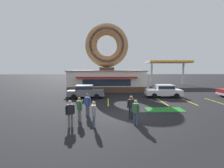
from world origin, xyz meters
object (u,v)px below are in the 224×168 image
(pedestrian_crossing_woman, at_px, (70,112))
(trash_bin, at_px, (151,90))
(golf_ball, at_px, (162,110))
(car_grey, at_px, (85,91))
(pedestrian_blue_sweater_man, at_px, (94,113))
(pedestrian_hooded_kid, at_px, (131,106))
(car_white, at_px, (164,90))
(putting_flag_pin, at_px, (181,105))
(pedestrian_beanie_man, at_px, (88,104))
(pedestrian_clipboard_woman, at_px, (79,108))
(pedestrian_leather_jacket_man, at_px, (136,111))

(pedestrian_crossing_woman, xyz_separation_m, trash_bin, (8.87, 12.99, -0.47))
(golf_ball, xyz_separation_m, car_grey, (-7.58, 5.95, 0.82))
(pedestrian_blue_sweater_man, distance_m, pedestrian_hooded_kid, 2.99)
(car_white, height_order, pedestrian_crossing_woman, pedestrian_crossing_woman)
(golf_ball, distance_m, trash_bin, 9.72)
(pedestrian_crossing_woman, bearing_deg, car_grey, 92.79)
(car_grey, distance_m, pedestrian_hooded_kid, 9.13)
(putting_flag_pin, height_order, pedestrian_beanie_man, pedestrian_beanie_man)
(pedestrian_clipboard_woman, height_order, pedestrian_beanie_man, pedestrian_beanie_man)
(car_white, distance_m, pedestrian_clipboard_woman, 12.59)
(putting_flag_pin, height_order, pedestrian_clipboard_woman, pedestrian_clipboard_woman)
(pedestrian_blue_sweater_man, relative_size, pedestrian_beanie_man, 0.95)
(pedestrian_hooded_kid, xyz_separation_m, pedestrian_leather_jacket_man, (0.13, -1.14, -0.04))
(trash_bin, bearing_deg, pedestrian_blue_sweater_man, -119.51)
(pedestrian_hooded_kid, bearing_deg, pedestrian_beanie_man, 167.31)
(car_white, xyz_separation_m, trash_bin, (-0.67, 3.33, -0.37))
(putting_flag_pin, bearing_deg, pedestrian_beanie_man, -168.73)
(car_grey, bearing_deg, pedestrian_blue_sweater_man, -78.38)
(pedestrian_crossing_woman, bearing_deg, pedestrian_clipboard_woman, 69.75)
(pedestrian_blue_sweater_man, bearing_deg, pedestrian_beanie_man, 107.28)
(putting_flag_pin, relative_size, pedestrian_crossing_woman, 0.32)
(golf_ball, distance_m, car_white, 6.73)
(pedestrian_blue_sweater_man, relative_size, trash_bin, 1.72)
(trash_bin, bearing_deg, pedestrian_hooded_kid, -112.64)
(car_white, relative_size, pedestrian_leather_jacket_man, 2.76)
(pedestrian_beanie_man, bearing_deg, pedestrian_leather_jacket_man, -28.95)
(car_white, bearing_deg, pedestrian_clipboard_woman, -136.69)
(pedestrian_blue_sweater_man, height_order, pedestrian_clipboard_woman, pedestrian_clipboard_woman)
(car_grey, distance_m, pedestrian_clipboard_woman, 8.40)
(car_grey, bearing_deg, golf_ball, -38.11)
(pedestrian_blue_sweater_man, distance_m, pedestrian_clipboard_woman, 1.55)
(putting_flag_pin, height_order, pedestrian_blue_sweater_man, pedestrian_blue_sweater_man)
(pedestrian_hooded_kid, bearing_deg, trash_bin, 67.36)
(pedestrian_blue_sweater_man, bearing_deg, golf_ball, 31.83)
(putting_flag_pin, height_order, pedestrian_crossing_woman, pedestrian_crossing_woman)
(pedestrian_beanie_man, bearing_deg, pedestrian_hooded_kid, -12.69)
(pedestrian_blue_sweater_man, bearing_deg, pedestrian_clipboard_woman, 135.30)
(car_white, bearing_deg, pedestrian_crossing_woman, -134.63)
(car_white, distance_m, pedestrian_crossing_woman, 13.58)
(pedestrian_blue_sweater_man, height_order, trash_bin, pedestrian_blue_sweater_man)
(pedestrian_hooded_kid, bearing_deg, putting_flag_pin, 25.97)
(car_white, distance_m, trash_bin, 3.41)
(pedestrian_blue_sweater_man, bearing_deg, pedestrian_hooded_kid, 30.46)
(pedestrian_clipboard_woman, xyz_separation_m, pedestrian_beanie_man, (0.40, 1.16, 0.03))
(golf_ball, height_order, pedestrian_blue_sweater_man, pedestrian_blue_sweater_man)
(car_grey, distance_m, trash_bin, 10.01)
(pedestrian_blue_sweater_man, bearing_deg, car_white, 50.37)
(car_grey, height_order, pedestrian_hooded_kid, pedestrian_hooded_kid)
(pedestrian_beanie_man, height_order, pedestrian_crossing_woman, pedestrian_beanie_man)
(putting_flag_pin, xyz_separation_m, trash_bin, (-0.02, 9.19, 0.06))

